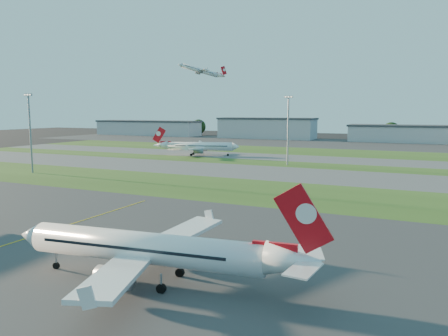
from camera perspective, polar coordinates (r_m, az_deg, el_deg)
The scene contains 21 objects.
ground at distance 82.53m, azimuth -25.43°, elevation -7.49°, with size 700.00×700.00×0.00m, color black.
apron_near at distance 82.53m, azimuth -25.43°, elevation -7.49°, with size 300.00×70.00×0.01m, color #333335.
grass_strip_a at distance 121.47m, azimuth -6.26°, elevation -2.17°, with size 300.00×34.00×0.01m, color #2A4918.
taxiway_a at distance 150.33m, azimuth 0.26°, elevation -0.27°, with size 300.00×32.00×0.01m, color #515154.
grass_strip_b at distance 173.19m, azimuth 3.71°, elevation 0.75°, with size 300.00×18.00×0.01m, color #2A4918.
taxiway_b at distance 193.74m, azimuth 6.07°, elevation 1.44°, with size 300.00×26.00×0.01m, color #515154.
grass_strip_c at distance 225.08m, azimuth 8.79°, elevation 2.23°, with size 300.00×40.00×0.01m, color #2A4918.
apron_far at distance 283.03m, azimuth 12.18°, elevation 3.21°, with size 400.00×80.00×0.01m, color #333335.
yellow_line at distance 78.83m, azimuth -23.08°, elevation -8.04°, with size 0.25×60.00×0.02m, color gold.
airliner_parked at distance 53.40m, azimuth -10.06°, elevation -10.37°, with size 36.69×30.97×11.46m.
airliner_taxiing at distance 199.57m, azimuth -3.29°, elevation 2.82°, with size 36.02×30.35×11.60m.
airliner_departing at distance 303.94m, azimuth -3.10°, elevation 12.59°, with size 25.85×22.58×9.78m.
light_mast_west at distance 155.67m, azimuth -24.01°, elevation 4.83°, with size 3.20×0.70×25.80m.
light_mast_centre at distance 165.34m, azimuth 8.37°, elevation 5.51°, with size 3.20×0.70×25.80m.
hangar_far_west at distance 372.10m, azimuth -9.91°, elevation 5.20°, with size 91.80×23.00×12.20m.
hangar_west at distance 323.88m, azimuth 5.60°, elevation 5.22°, with size 71.40×23.00×15.20m.
hangar_east at distance 305.82m, azimuth 23.61°, elevation 4.12°, with size 81.60×23.00×11.20m.
tree_far_west at distance 406.36m, azimuth -13.52°, elevation 5.34°, with size 11.00×11.00×12.00m.
tree_west at distance 363.93m, azimuth -3.35°, elevation 5.41°, with size 12.10×12.10×13.20m.
tree_mid_west at distance 327.19m, azimuth 10.38°, elevation 4.84°, with size 9.90×9.90×10.80m.
tree_mid_east at distance 320.43m, azimuth 21.00°, elevation 4.58°, with size 11.55×11.55×12.60m.
Camera 1 is at (62.13, -50.38, 20.30)m, focal length 35.00 mm.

